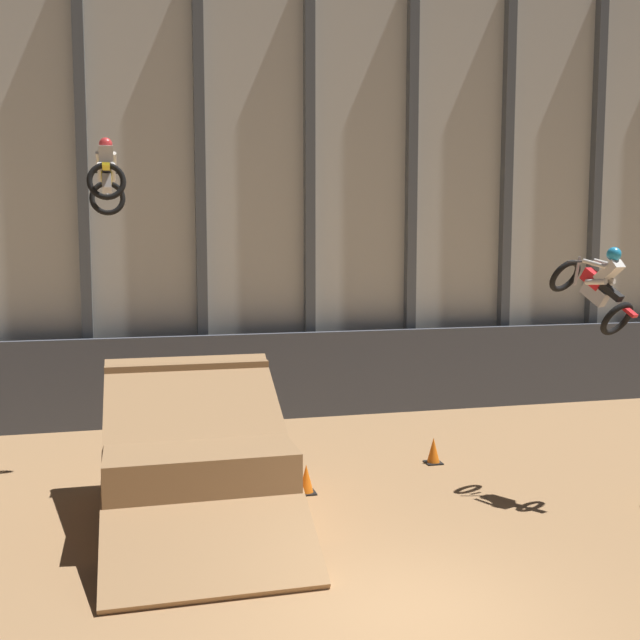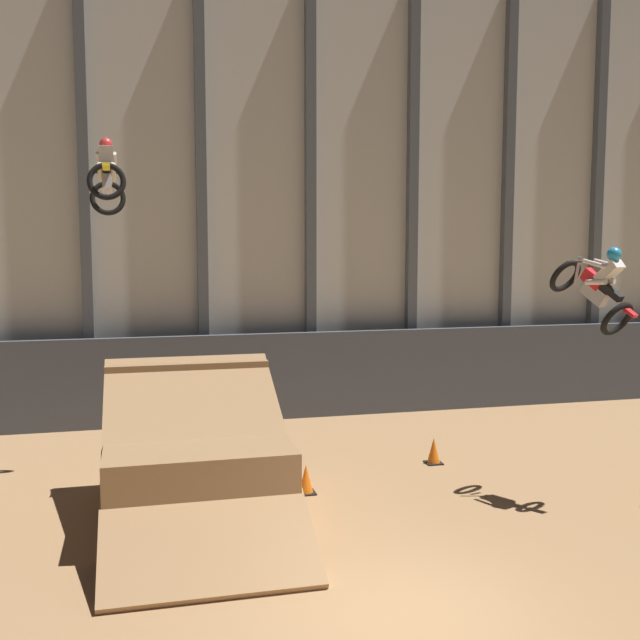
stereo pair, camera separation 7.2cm
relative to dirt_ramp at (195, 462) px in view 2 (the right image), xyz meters
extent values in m
plane|color=#9E754C|center=(2.35, -4.55, -0.91)|extent=(60.00, 60.00, 0.00)
cube|color=beige|center=(2.35, 7.50, 5.31)|extent=(32.00, 0.12, 12.44)
cube|color=#4C5156|center=(-2.21, 7.30, 5.31)|extent=(0.28, 0.28, 12.44)
cube|color=#4C5156|center=(0.83, 7.30, 5.31)|extent=(0.28, 0.28, 12.44)
cube|color=#4C5156|center=(3.87, 7.30, 5.31)|extent=(0.28, 0.28, 12.44)
cube|color=#4C5156|center=(6.91, 7.30, 5.31)|extent=(0.28, 0.28, 12.44)
cube|color=#4C5156|center=(9.95, 7.30, 5.31)|extent=(0.28, 0.28, 12.44)
cube|color=#4C5156|center=(12.99, 7.30, 5.31)|extent=(0.28, 0.28, 12.44)
cube|color=#474C56|center=(2.35, 6.65, 0.29)|extent=(31.36, 0.20, 2.39)
cube|color=#966F48|center=(0.00, -0.14, -0.15)|extent=(3.11, 3.71, 1.51)
cube|color=olive|center=(0.00, 1.47, 0.35)|extent=(3.18, 0.50, 2.51)
cube|color=#9E754C|center=(0.00, -0.93, 0.35)|extent=(3.18, 5.39, 2.69)
torus|color=black|center=(-1.48, 2.96, 4.89)|extent=(0.73, 0.25, 0.74)
torus|color=black|center=(-1.45, 1.59, 5.13)|extent=(0.73, 0.25, 0.74)
cube|color=#B7B7BC|center=(-1.47, 2.25, 5.14)|extent=(0.19, 0.56, 0.37)
cube|color=yellow|center=(-1.47, 2.45, 5.30)|extent=(0.21, 0.48, 0.31)
cube|color=black|center=(-1.46, 2.06, 5.39)|extent=(0.17, 0.58, 0.22)
cube|color=yellow|center=(-1.45, 1.53, 5.41)|extent=(0.15, 0.37, 0.12)
cylinder|color=#B7B7BC|center=(-1.48, 2.83, 5.16)|extent=(0.06, 0.34, 0.50)
cylinder|color=black|center=(-1.48, 2.83, 5.40)|extent=(0.65, 0.16, 0.04)
cube|color=silver|center=(-1.47, 2.30, 5.63)|extent=(0.29, 0.25, 0.52)
sphere|color=red|center=(-1.47, 2.46, 5.93)|extent=(0.27, 0.31, 0.30)
cylinder|color=silver|center=(-1.59, 2.31, 5.37)|extent=(0.12, 0.38, 0.37)
cylinder|color=silver|center=(-1.35, 2.32, 5.37)|extent=(0.12, 0.38, 0.37)
cylinder|color=silver|center=(-1.63, 2.54, 5.61)|extent=(0.09, 0.49, 0.33)
cylinder|color=silver|center=(-1.31, 2.55, 5.61)|extent=(0.09, 0.49, 0.33)
torus|color=black|center=(7.17, -0.39, 3.32)|extent=(0.85, 0.69, 0.68)
torus|color=black|center=(7.56, -1.52, 2.58)|extent=(0.85, 0.69, 0.68)
cube|color=#B7B7BC|center=(7.40, -1.06, 3.03)|extent=(0.36, 0.62, 0.51)
cube|color=red|center=(7.39, -1.02, 3.29)|extent=(0.35, 0.54, 0.44)
cube|color=black|center=(7.50, -1.35, 3.09)|extent=(0.33, 0.56, 0.40)
cube|color=red|center=(7.63, -1.73, 2.75)|extent=(0.24, 0.36, 0.24)
cylinder|color=#B7B7BC|center=(7.27, -0.66, 3.43)|extent=(0.10, 0.16, 0.55)
cylinder|color=black|center=(7.32, -0.81, 3.61)|extent=(0.65, 0.18, 0.04)
cube|color=silver|center=(7.50, -1.33, 3.44)|extent=(0.43, 0.56, 0.46)
sphere|color=#2393CC|center=(7.52, -1.41, 3.76)|extent=(0.36, 0.42, 0.36)
cylinder|color=silver|center=(7.32, -1.19, 3.25)|extent=(0.24, 0.44, 0.13)
cylinder|color=silver|center=(7.55, -1.11, 3.25)|extent=(0.24, 0.44, 0.13)
cylinder|color=silver|center=(7.28, -1.20, 3.58)|extent=(0.25, 0.52, 0.18)
cylinder|color=silver|center=(7.58, -1.09, 3.58)|extent=(0.25, 0.52, 0.18)
cube|color=black|center=(2.17, 0.43, -0.89)|extent=(0.36, 0.36, 0.03)
cone|color=orange|center=(2.17, 0.43, -0.60)|extent=(0.28, 0.28, 0.55)
cube|color=black|center=(5.35, 1.68, -0.89)|extent=(0.36, 0.36, 0.03)
cone|color=orange|center=(5.35, 1.68, -0.60)|extent=(0.28, 0.28, 0.55)
camera|label=1|loc=(-1.02, -13.38, 3.99)|focal=42.00mm
camera|label=2|loc=(-0.95, -13.40, 3.99)|focal=42.00mm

